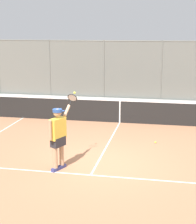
% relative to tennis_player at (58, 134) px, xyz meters
% --- Properties ---
extents(ground_plane, '(60.00, 60.00, 0.00)m').
position_rel_tennis_player_xyz_m(ground_plane, '(-0.96, -0.72, -1.02)').
color(ground_plane, '#B27551').
extents(court_line_markings, '(8.57, 10.33, 0.01)m').
position_rel_tennis_player_xyz_m(court_line_markings, '(-0.96, 0.56, -1.02)').
color(court_line_markings, white).
rests_on(court_line_markings, ground).
extents(fence_backdrop, '(18.25, 1.37, 3.22)m').
position_rel_tennis_player_xyz_m(fence_backdrop, '(-0.96, -10.80, 0.43)').
color(fence_backdrop, slate).
rests_on(fence_backdrop, ground).
extents(tennis_net, '(11.01, 0.09, 1.07)m').
position_rel_tennis_player_xyz_m(tennis_net, '(-0.96, -5.42, -0.53)').
color(tennis_net, '#2D2D2D').
rests_on(tennis_net, ground).
extents(tennis_player, '(0.54, 1.40, 2.02)m').
position_rel_tennis_player_xyz_m(tennis_player, '(0.00, 0.00, 0.00)').
color(tennis_player, navy).
rests_on(tennis_player, ground).
extents(tennis_ball_by_sideline, '(0.07, 0.07, 0.07)m').
position_rel_tennis_player_xyz_m(tennis_ball_by_sideline, '(-2.53, -2.91, -0.99)').
color(tennis_ball_by_sideline, '#D6E042').
rests_on(tennis_ball_by_sideline, ground).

